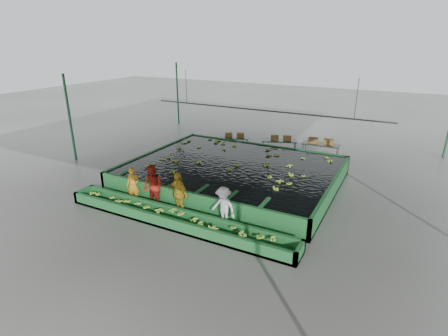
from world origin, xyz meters
The scene contains 21 objects.
ground centered at (0.00, 0.00, 0.00)m, with size 80.00×80.00×0.00m, color slate.
shed_roof centered at (0.00, 0.00, 5.00)m, with size 20.00×22.00×0.04m, color gray.
shed_posts centered at (0.00, 0.00, 2.50)m, with size 20.00×22.00×5.00m, color #255E38, non-canonical shape.
flotation_tank centered at (0.00, 1.50, 0.45)m, with size 10.00×8.00×0.90m, color #216A30, non-canonical shape.
tank_water centered at (0.00, 1.50, 0.85)m, with size 9.70×7.70×0.00m, color black.
sorting_trough centered at (0.00, -3.60, 0.25)m, with size 10.00×1.00×0.50m, color #216A30, non-canonical shape.
cableway_rail centered at (0.00, 5.00, 3.00)m, with size 0.08×0.08×14.00m, color #59605B.
rail_hanger_left centered at (-5.00, 5.00, 4.00)m, with size 0.04×0.04×2.00m, color #59605B.
rail_hanger_right centered at (5.00, 5.00, 4.00)m, with size 0.04×0.04×2.00m, color #59605B.
worker_a centered at (-2.73, -2.80, 0.80)m, with size 0.59×0.39×1.60m, color orange.
worker_b centered at (-1.63, -2.80, 0.95)m, with size 0.92×0.72×1.89m, color #A72216.
worker_c centered at (-0.35, -2.80, 0.92)m, with size 1.08×0.45×1.84m, color gold.
worker_d centered at (1.71, -2.80, 0.81)m, with size 1.04×0.60×1.62m, color white.
packing_table_left centered at (-2.27, 6.29, 0.41)m, with size 1.80×0.72×0.82m, color #59605B, non-canonical shape.
packing_table_mid centered at (0.66, 6.50, 0.49)m, with size 2.13×0.85×0.97m, color #59605B, non-canonical shape.
packing_table_right centered at (3.14, 6.84, 0.49)m, with size 2.15×0.86×0.98m, color #59605B, non-canonical shape.
box_stack_left centered at (-2.29, 6.32, 0.82)m, with size 1.22×0.34×0.26m, color olive, non-canonical shape.
box_stack_mid centered at (0.75, 6.54, 0.97)m, with size 1.23×0.34×0.26m, color olive, non-canonical shape.
box_stack_right centered at (3.09, 6.87, 0.98)m, with size 1.42×0.39×0.31m, color olive, non-canonical shape.
floating_bananas centered at (0.00, 2.30, 0.85)m, with size 9.23×6.29×0.13m, color #9FD441, non-canonical shape.
trough_bananas centered at (0.00, -3.60, 0.40)m, with size 9.57×0.64×0.13m, color #9FD441, non-canonical shape.
Camera 1 is at (7.26, -13.30, 6.80)m, focal length 28.00 mm.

